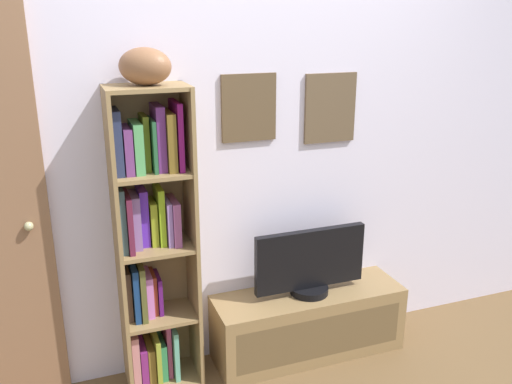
{
  "coord_description": "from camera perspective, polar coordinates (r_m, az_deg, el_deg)",
  "views": [
    {
      "loc": [
        -0.95,
        -1.59,
        1.92
      ],
      "look_at": [
        -0.05,
        0.85,
        1.07
      ],
      "focal_mm": 38.24,
      "sensor_mm": 36.0,
      "label": 1
    }
  ],
  "objects": [
    {
      "name": "television",
      "position": [
        3.12,
        5.69,
        -7.42
      ],
      "size": [
        0.65,
        0.22,
        0.39
      ],
      "color": "black",
      "rests_on": "tv_stand"
    },
    {
      "name": "bookshelf",
      "position": [
        2.84,
        -10.95,
        -5.3
      ],
      "size": [
        0.39,
        0.27,
        1.61
      ],
      "color": "olive",
      "rests_on": "ground"
    },
    {
      "name": "tv_stand",
      "position": [
        3.3,
        5.48,
        -13.46
      ],
      "size": [
        1.11,
        0.34,
        0.39
      ],
      "color": "olive",
      "rests_on": "ground"
    },
    {
      "name": "football",
      "position": [
        2.6,
        -11.54,
        12.75
      ],
      "size": [
        0.3,
        0.28,
        0.17
      ],
      "primitive_type": "ellipsoid",
      "rotation": [
        0.0,
        0.0,
        -0.58
      ],
      "color": "brown",
      "rests_on": "bookshelf"
    },
    {
      "name": "back_wall",
      "position": [
        2.95,
        -0.96,
        5.81
      ],
      "size": [
        4.8,
        0.08,
        2.58
      ],
      "color": "silver",
      "rests_on": "ground"
    }
  ]
}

